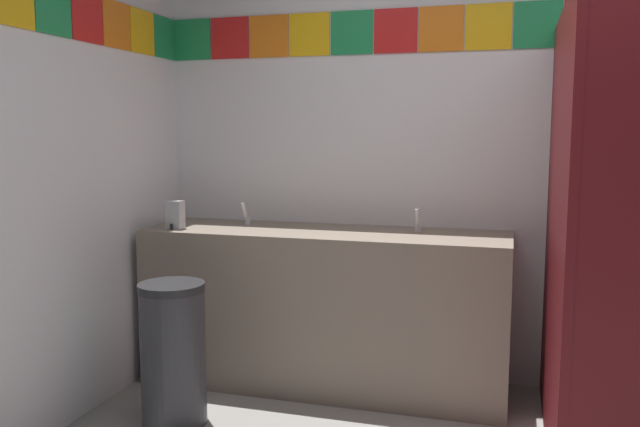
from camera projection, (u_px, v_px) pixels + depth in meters
name	position (u px, v px, depth m)	size (l,w,h in m)	color
wall_back	(485.00, 161.00, 3.67)	(3.80, 0.09, 2.52)	silver
vanity_counter	(324.00, 306.00, 3.69)	(2.02, 0.58, 0.89)	gray
faucet_left	(246.00, 216.00, 3.86)	(0.04, 0.10, 0.14)	silver
faucet_right	(418.00, 223.00, 3.57)	(0.04, 0.10, 0.14)	silver
soap_dispenser	(175.00, 215.00, 3.69)	(0.09, 0.09, 0.16)	#B7BABF
stall_divider	(607.00, 243.00, 2.64)	(0.92, 1.34, 1.97)	maroon
trash_bin	(173.00, 354.00, 3.20)	(0.32, 0.32, 0.71)	#333338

